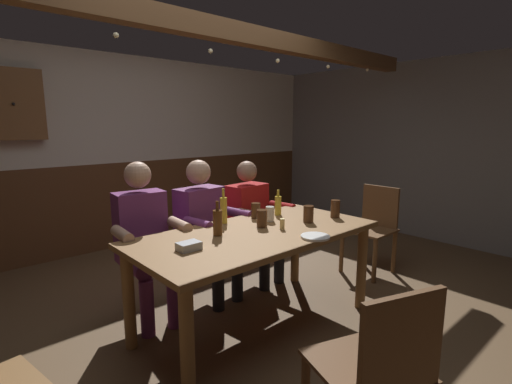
# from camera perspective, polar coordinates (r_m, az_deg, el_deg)

# --- Properties ---
(ground_plane) EXTENTS (7.57, 7.57, 0.00)m
(ground_plane) POSITION_cam_1_polar(r_m,az_deg,el_deg) (3.17, -2.36, -18.22)
(ground_plane) COLOR brown
(back_wall_upper) EXTENTS (6.30, 0.12, 1.28)m
(back_wall_upper) POSITION_cam_1_polar(r_m,az_deg,el_deg) (4.89, -21.28, 11.67)
(back_wall_upper) COLOR beige
(back_wall_wainscot) EXTENTS (6.30, 0.12, 1.05)m
(back_wall_wainscot) POSITION_cam_1_polar(r_m,az_deg,el_deg) (4.98, -20.41, -1.79)
(back_wall_wainscot) COLOR brown
(back_wall_wainscot) RESTS_ON ground_plane
(side_wall_concrete) EXTENTS (0.12, 4.69, 2.33)m
(side_wall_concrete) POSITION_cam_1_polar(r_m,az_deg,el_deg) (5.44, 24.67, 5.69)
(side_wall_concrete) COLOR gray
(side_wall_concrete) RESTS_ON ground_plane
(ceiling_beam) EXTENTS (5.67, 0.14, 0.16)m
(ceiling_beam) POSITION_cam_1_polar(r_m,az_deg,el_deg) (3.18, -7.58, 23.59)
(ceiling_beam) COLOR brown
(dining_table) EXTENTS (1.82, 0.89, 0.74)m
(dining_table) POSITION_cam_1_polar(r_m,az_deg,el_deg) (2.78, 0.14, -7.97)
(dining_table) COLOR brown
(dining_table) RESTS_ON ground_plane
(person_0) EXTENTS (0.54, 0.52, 1.23)m
(person_0) POSITION_cam_1_polar(r_m,az_deg,el_deg) (3.01, -16.59, -6.32)
(person_0) COLOR #6B2D66
(person_0) RESTS_ON ground_plane
(person_1) EXTENTS (0.58, 0.56, 1.21)m
(person_1) POSITION_cam_1_polar(r_m,az_deg,el_deg) (3.28, -7.74, -4.65)
(person_1) COLOR #6B2D66
(person_1) RESTS_ON ground_plane
(person_2) EXTENTS (0.57, 0.56, 1.17)m
(person_2) POSITION_cam_1_polar(r_m,az_deg,el_deg) (3.62, -0.57, -3.55)
(person_2) COLOR #AD1919
(person_2) RESTS_ON ground_plane
(chair_empty_near_right) EXTENTS (0.56, 0.56, 0.88)m
(chair_empty_near_right) POSITION_cam_1_polar(r_m,az_deg,el_deg) (1.84, 18.05, -24.56)
(chair_empty_near_right) COLOR brown
(chair_empty_near_right) RESTS_ON ground_plane
(chair_empty_near_left) EXTENTS (0.44, 0.44, 0.88)m
(chair_empty_near_left) POSITION_cam_1_polar(r_m,az_deg,el_deg) (4.06, 17.37, -4.96)
(chair_empty_near_left) COLOR brown
(chair_empty_near_left) RESTS_ON ground_plane
(table_candle) EXTENTS (0.04, 0.04, 0.08)m
(table_candle) POSITION_cam_1_polar(r_m,az_deg,el_deg) (2.80, 4.00, -4.85)
(table_candle) COLOR #F9E08C
(table_candle) RESTS_ON dining_table
(condiment_caddy) EXTENTS (0.14, 0.10, 0.05)m
(condiment_caddy) POSITION_cam_1_polar(r_m,az_deg,el_deg) (2.38, -10.17, -8.09)
(condiment_caddy) COLOR #B2B7BC
(condiment_caddy) RESTS_ON dining_table
(plate_0) EXTENTS (0.20, 0.20, 0.01)m
(plate_0) POSITION_cam_1_polar(r_m,az_deg,el_deg) (2.63, 8.99, -6.71)
(plate_0) COLOR white
(plate_0) RESTS_ON dining_table
(bottle_0) EXTENTS (0.07, 0.07, 0.25)m
(bottle_0) POSITION_cam_1_polar(r_m,az_deg,el_deg) (2.64, -5.86, -4.58)
(bottle_0) COLOR #593314
(bottle_0) RESTS_ON dining_table
(bottle_1) EXTENTS (0.06, 0.06, 0.28)m
(bottle_1) POSITION_cam_1_polar(r_m,az_deg,el_deg) (2.96, -4.96, -2.69)
(bottle_1) COLOR gold
(bottle_1) RESTS_ON dining_table
(bottle_2) EXTENTS (0.06, 0.06, 0.22)m
(bottle_2) POSITION_cam_1_polar(r_m,az_deg,el_deg) (3.22, 3.37, -1.98)
(bottle_2) COLOR gold
(bottle_2) RESTS_ON dining_table
(pint_glass_0) EXTENTS (0.07, 0.07, 0.12)m
(pint_glass_0) POSITION_cam_1_polar(r_m,az_deg,el_deg) (3.02, 2.13, -3.34)
(pint_glass_0) COLOR white
(pint_glass_0) RESTS_ON dining_table
(pint_glass_1) EXTENTS (0.08, 0.08, 0.13)m
(pint_glass_1) POSITION_cam_1_polar(r_m,az_deg,el_deg) (3.11, -0.04, -2.84)
(pint_glass_1) COLOR #4C2D19
(pint_glass_1) RESTS_ON dining_table
(pint_glass_2) EXTENTS (0.08, 0.08, 0.13)m
(pint_glass_2) POSITION_cam_1_polar(r_m,az_deg,el_deg) (3.00, 7.97, -3.34)
(pint_glass_2) COLOR #4C2D19
(pint_glass_2) RESTS_ON dining_table
(pint_glass_3) EXTENTS (0.08, 0.08, 0.13)m
(pint_glass_3) POSITION_cam_1_polar(r_m,az_deg,el_deg) (2.84, 0.91, -4.04)
(pint_glass_3) COLOR #4C2D19
(pint_glass_3) RESTS_ON dining_table
(pint_glass_4) EXTENTS (0.08, 0.08, 0.15)m
(pint_glass_4) POSITION_cam_1_polar(r_m,az_deg,el_deg) (3.20, 11.95, -2.51)
(pint_glass_4) COLOR #4C2D19
(pint_glass_4) RESTS_ON dining_table
(wall_dart_cabinet) EXTENTS (0.56, 0.15, 0.70)m
(wall_dart_cabinet) POSITION_cam_1_polar(r_m,az_deg,el_deg) (4.49, -33.09, 11.10)
(wall_dart_cabinet) COLOR brown
(string_lights) EXTENTS (4.45, 0.04, 0.10)m
(string_lights) POSITION_cam_1_polar(r_m,az_deg,el_deg) (3.11, -6.95, 20.99)
(string_lights) COLOR #F9EAB2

